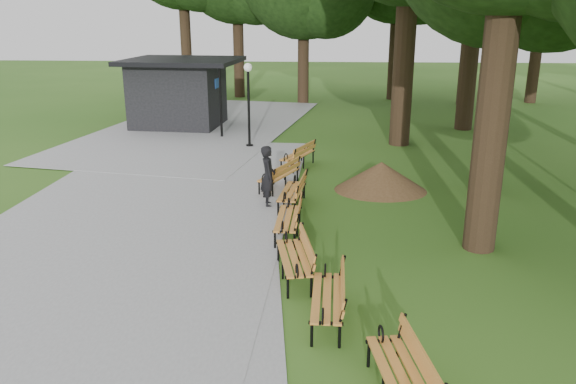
# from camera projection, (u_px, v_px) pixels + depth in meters

# --- Properties ---
(ground) EXTENTS (100.00, 100.00, 0.00)m
(ground) POSITION_uv_depth(u_px,v_px,m) (285.00, 255.00, 12.44)
(ground) COLOR #2F5C1A
(ground) RESTS_ON ground
(path) EXTENTS (12.00, 38.00, 0.06)m
(path) POSITION_uv_depth(u_px,v_px,m) (146.00, 206.00, 15.51)
(path) COLOR gray
(path) RESTS_ON ground
(person) EXTENTS (0.52, 0.68, 1.69)m
(person) POSITION_uv_depth(u_px,v_px,m) (268.00, 176.00, 15.32)
(person) COLOR black
(person) RESTS_ON ground
(kiosk) EXTENTS (5.28, 4.70, 3.08)m
(kiosk) POSITION_uv_depth(u_px,v_px,m) (178.00, 93.00, 25.90)
(kiosk) COLOR black
(kiosk) RESTS_ON ground
(lamp_post) EXTENTS (0.32, 0.32, 3.24)m
(lamp_post) POSITION_uv_depth(u_px,v_px,m) (248.00, 88.00, 21.62)
(lamp_post) COLOR black
(lamp_post) RESTS_ON ground
(dirt_mound) EXTENTS (2.29, 2.29, 0.88)m
(dirt_mound) POSITION_uv_depth(u_px,v_px,m) (381.00, 176.00, 16.79)
(dirt_mound) COLOR #47301C
(dirt_mound) RESTS_ON ground
(bench_0) EXTENTS (0.93, 1.98, 0.88)m
(bench_0) POSITION_uv_depth(u_px,v_px,m) (400.00, 374.00, 7.64)
(bench_0) COLOR #C97B2E
(bench_0) RESTS_ON ground
(bench_1) EXTENTS (0.69, 1.92, 0.88)m
(bench_1) POSITION_uv_depth(u_px,v_px,m) (327.00, 298.00, 9.67)
(bench_1) COLOR #C97B2E
(bench_1) RESTS_ON ground
(bench_2) EXTENTS (0.97, 1.98, 0.88)m
(bench_2) POSITION_uv_depth(u_px,v_px,m) (294.00, 258.00, 11.23)
(bench_2) COLOR #C97B2E
(bench_2) RESTS_ON ground
(bench_3) EXTENTS (0.69, 1.92, 0.88)m
(bench_3) POSITION_uv_depth(u_px,v_px,m) (288.00, 219.00, 13.35)
(bench_3) COLOR #C97B2E
(bench_3) RESTS_ON ground
(bench_4) EXTENTS (0.85, 1.96, 0.88)m
(bench_4) POSITION_uv_depth(u_px,v_px,m) (292.00, 192.00, 15.34)
(bench_4) COLOR #C97B2E
(bench_4) RESTS_ON ground
(bench_5) EXTENTS (1.33, 2.00, 0.88)m
(bench_5) POSITION_uv_depth(u_px,v_px,m) (279.00, 175.00, 16.91)
(bench_5) COLOR #C97B2E
(bench_5) RESTS_ON ground
(bench_6) EXTENTS (1.31, 2.00, 0.88)m
(bench_6) POSITION_uv_depth(u_px,v_px,m) (298.00, 155.00, 19.22)
(bench_6) COLOR #C97B2E
(bench_6) RESTS_ON ground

